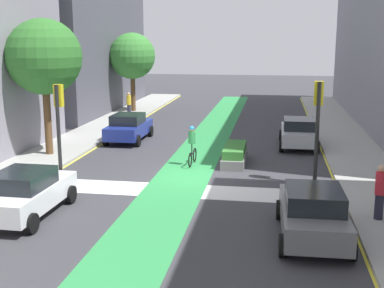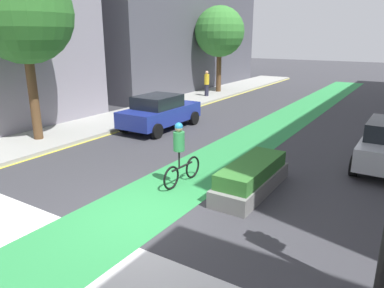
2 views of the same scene
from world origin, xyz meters
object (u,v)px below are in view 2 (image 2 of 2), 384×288
(car_blue_left_far, at_px, (160,112))
(median_planter, at_px, (252,178))
(pedestrian_sidewalk_left_a, at_px, (207,83))
(street_tree_near, at_px, (23,15))
(cyclist_in_lane, at_px, (180,152))
(street_tree_far, at_px, (220,32))

(car_blue_left_far, relative_size, median_planter, 1.33)
(car_blue_left_far, distance_m, pedestrian_sidewalk_left_a, 8.93)
(car_blue_left_far, bearing_deg, street_tree_near, -122.63)
(car_blue_left_far, distance_m, street_tree_near, 6.63)
(median_planter, bearing_deg, street_tree_near, -179.29)
(median_planter, bearing_deg, cyclist_in_lane, -161.68)
(street_tree_near, height_order, median_planter, street_tree_near)
(pedestrian_sidewalk_left_a, relative_size, street_tree_far, 0.28)
(street_tree_near, relative_size, street_tree_far, 1.09)
(street_tree_far, relative_size, median_planter, 1.91)
(car_blue_left_far, relative_size, street_tree_far, 0.70)
(car_blue_left_far, relative_size, cyclist_in_lane, 2.27)
(car_blue_left_far, height_order, street_tree_far, street_tree_far)
(cyclist_in_lane, height_order, street_tree_near, street_tree_near)
(cyclist_in_lane, bearing_deg, street_tree_near, 175.89)
(street_tree_far, height_order, median_planter, street_tree_far)
(car_blue_left_far, height_order, pedestrian_sidewalk_left_a, pedestrian_sidewalk_left_a)
(street_tree_near, bearing_deg, median_planter, 0.71)
(cyclist_in_lane, xyz_separation_m, median_planter, (1.93, 0.64, -0.57))
(street_tree_far, bearing_deg, cyclist_in_lane, -65.37)
(pedestrian_sidewalk_left_a, xyz_separation_m, street_tree_far, (-0.31, 2.29, 3.37))
(pedestrian_sidewalk_left_a, distance_m, street_tree_far, 4.09)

